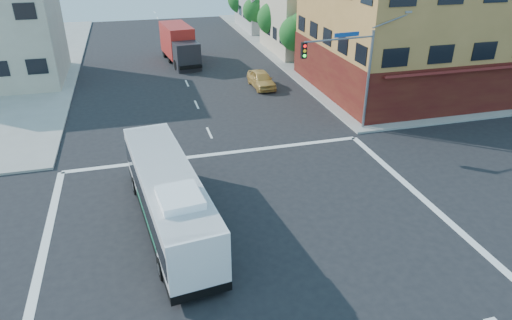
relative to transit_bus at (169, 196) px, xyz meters
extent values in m
plane|color=black|center=(3.75, -2.37, -1.64)|extent=(120.00, 120.00, 0.00)
cube|color=gray|center=(38.75, 32.63, -1.57)|extent=(50.00, 50.00, 0.15)
cube|color=#BF8744|center=(23.75, 16.13, 5.36)|extent=(18.00, 15.00, 14.00)
cube|color=#5A2114|center=(23.75, 16.13, 0.36)|extent=(18.09, 15.08, 4.00)
cube|color=maroon|center=(23.75, 9.03, 1.96)|extent=(16.00, 1.60, 0.51)
cube|color=#BFAD92|center=(20.75, 31.63, 2.86)|extent=(12.00, 10.00, 9.00)
cylinder|color=gray|center=(14.55, 8.43, 1.86)|extent=(0.18, 0.18, 7.00)
cylinder|color=gray|center=(12.05, 8.18, 4.96)|extent=(5.01, 0.62, 0.12)
cube|color=black|center=(9.55, 7.93, 4.46)|extent=(0.32, 0.30, 1.00)
sphere|color=#FF0C0C|center=(9.55, 7.76, 4.76)|extent=(0.20, 0.20, 0.20)
sphere|color=yellow|center=(9.55, 7.76, 4.46)|extent=(0.20, 0.20, 0.20)
sphere|color=#19FF33|center=(9.55, 7.76, 4.16)|extent=(0.20, 0.20, 0.20)
cube|color=navy|center=(12.55, 8.23, 5.21)|extent=(1.80, 0.22, 0.28)
cube|color=gray|center=(17.05, 8.68, 6.36)|extent=(0.50, 0.22, 0.14)
cylinder|color=#362013|center=(15.55, 25.63, -0.68)|extent=(0.28, 0.28, 1.92)
sphere|color=#195920|center=(15.55, 25.63, 1.72)|extent=(3.60, 3.60, 3.60)
sphere|color=#195920|center=(15.95, 25.33, 2.62)|extent=(2.52, 2.52, 2.52)
cylinder|color=#362013|center=(15.55, 33.63, -0.64)|extent=(0.28, 0.28, 1.99)
sphere|color=#195920|center=(15.55, 33.63, 1.87)|extent=(3.80, 3.80, 3.80)
sphere|color=#195920|center=(15.95, 33.33, 2.82)|extent=(2.66, 2.66, 2.66)
cylinder|color=#362013|center=(15.55, 41.63, -0.70)|extent=(0.28, 0.28, 1.89)
sphere|color=#195920|center=(15.55, 41.63, 1.61)|extent=(3.40, 3.40, 3.40)
sphere|color=#195920|center=(15.95, 41.33, 2.46)|extent=(2.38, 2.38, 2.38)
cylinder|color=#362013|center=(15.55, 49.63, -0.63)|extent=(0.28, 0.28, 2.03)
cube|color=black|center=(0.00, 0.02, -1.12)|extent=(3.66, 11.54, 0.42)
cube|color=white|center=(0.00, 0.02, 0.03)|extent=(3.65, 11.51, 2.69)
cube|color=black|center=(0.00, 0.02, 0.20)|extent=(3.66, 11.18, 1.18)
cube|color=black|center=(-0.63, 5.59, 0.10)|extent=(2.20, 0.30, 1.27)
cube|color=#E5590C|center=(-0.63, 5.61, 1.05)|extent=(1.80, 0.25, 0.26)
cube|color=white|center=(0.00, 0.02, 1.32)|extent=(3.58, 11.28, 0.11)
cube|color=white|center=(0.31, -2.79, 1.55)|extent=(1.90, 2.25, 0.34)
cube|color=#156B47|center=(-1.16, -0.58, -0.65)|extent=(0.60, 5.16, 0.26)
cube|color=#156B47|center=(1.26, -0.31, -0.65)|extent=(0.60, 5.16, 0.26)
cylinder|color=black|center=(-1.53, 3.49, -1.15)|extent=(0.39, 1.01, 0.98)
cylinder|color=#99999E|center=(-1.66, 3.48, -1.15)|extent=(0.09, 0.49, 0.49)
cylinder|color=black|center=(0.71, 3.74, -1.15)|extent=(0.39, 1.01, 0.98)
cylinder|color=#99999E|center=(0.85, 3.76, -1.15)|extent=(0.09, 0.49, 0.49)
cylinder|color=black|center=(-0.72, -3.70, -1.15)|extent=(0.39, 1.01, 0.98)
cylinder|color=#99999E|center=(-0.85, -3.72, -1.15)|extent=(0.09, 0.49, 0.49)
cylinder|color=black|center=(1.52, -3.45, -1.15)|extent=(0.39, 1.01, 0.98)
cylinder|color=#99999E|center=(1.65, -3.44, -1.15)|extent=(0.09, 0.49, 0.49)
cube|color=black|center=(4.45, 27.23, -0.27)|extent=(2.68, 2.58, 2.74)
cube|color=black|center=(4.56, 26.24, 0.15)|extent=(2.21, 0.34, 1.05)
cube|color=#AA221C|center=(3.98, 31.21, 0.57)|extent=(3.19, 6.15, 3.16)
cube|color=black|center=(4.13, 29.95, -1.06)|extent=(3.28, 8.64, 0.32)
cylinder|color=black|center=(3.32, 27.31, -1.11)|extent=(0.41, 1.08, 1.05)
cylinder|color=black|center=(5.52, 27.57, -1.11)|extent=(0.41, 1.08, 1.05)
cylinder|color=black|center=(2.97, 30.35, -1.11)|extent=(0.41, 1.08, 1.05)
cylinder|color=black|center=(5.17, 30.60, -1.11)|extent=(0.41, 1.08, 1.05)
cylinder|color=black|center=(2.66, 32.96, -1.11)|extent=(0.41, 1.08, 1.05)
cylinder|color=black|center=(4.86, 33.22, -1.11)|extent=(0.41, 1.08, 1.05)
imported|color=gold|center=(10.15, 19.69, -0.90)|extent=(1.91, 4.41, 1.48)
camera|label=1|loc=(-0.85, -18.81, 11.27)|focal=32.00mm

